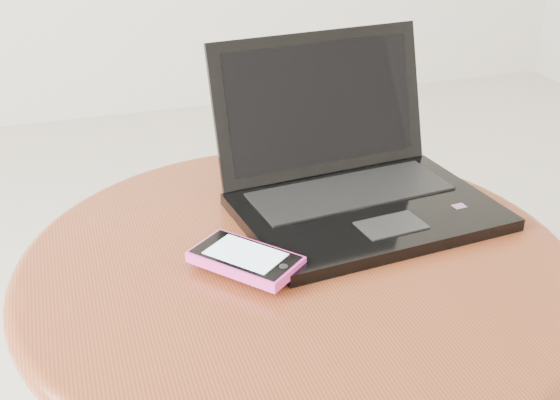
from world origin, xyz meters
name	(u,v)px	position (x,y,z in m)	size (l,w,h in m)	color
table	(296,332)	(0.10, -0.08, 0.42)	(0.68, 0.68, 0.54)	#552A0F
laptop	(353,179)	(0.22, 0.03, 0.58)	(0.35, 0.32, 0.21)	black
phone_black	(247,259)	(0.04, -0.08, 0.54)	(0.13, 0.13, 0.01)	black
phone_pink	(246,259)	(0.03, -0.10, 0.55)	(0.13, 0.14, 0.01)	#F43CAD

